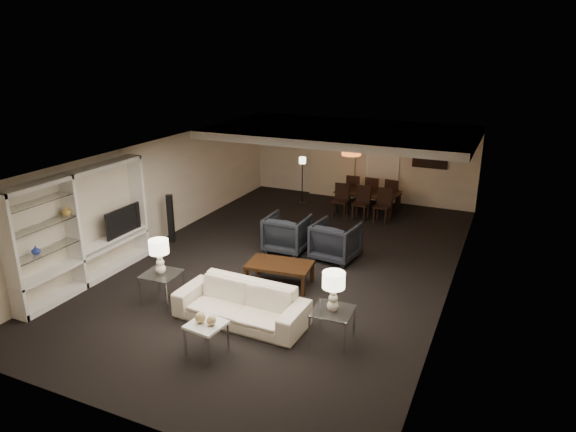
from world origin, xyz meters
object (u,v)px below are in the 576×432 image
(side_table_left, at_px, (162,288))
(sofa, at_px, (241,304))
(vase_blue, at_px, (36,250))
(chair_nm, at_px, (361,203))
(table_lamp_right, at_px, (333,292))
(chair_fm, at_px, (373,191))
(coffee_table, at_px, (280,274))
(armchair_right, at_px, (336,241))
(chair_fr, at_px, (393,194))
(chair_nl, at_px, (340,201))
(floor_speaker, at_px, (171,218))
(pendant_light, at_px, (351,151))
(floor_lamp, at_px, (302,181))
(side_table_right, at_px, (332,327))
(marble_table, at_px, (207,339))
(armchair_left, at_px, (287,233))
(table_lamp_left, at_px, (160,257))
(vase_amber, at_px, (66,211))
(chair_fl, at_px, (354,189))
(chair_nr, at_px, (382,206))
(television, at_px, (120,220))
(dining_table, at_px, (367,202))

(side_table_left, bearing_deg, sofa, 0.00)
(vase_blue, bearing_deg, chair_nm, 61.75)
(table_lamp_right, height_order, chair_fm, table_lamp_right)
(coffee_table, distance_m, table_lamp_right, 2.44)
(armchair_right, height_order, side_table_left, armchair_right)
(chair_fr, bearing_deg, chair_nl, 54.42)
(vase_blue, xyz_separation_m, floor_speaker, (0.16, 3.72, -0.54))
(pendant_light, distance_m, floor_lamp, 2.24)
(pendant_light, distance_m, coffee_table, 4.88)
(coffee_table, bearing_deg, armchair_right, 70.56)
(side_table_right, distance_m, marble_table, 2.03)
(vase_blue, bearing_deg, armchair_left, 55.34)
(coffee_table, xyz_separation_m, chair_fr, (0.91, 5.94, 0.23))
(table_lamp_left, height_order, vase_amber, vase_amber)
(pendant_light, xyz_separation_m, table_lamp_right, (1.70, -6.18, -0.98))
(chair_fl, bearing_deg, table_lamp_right, 102.02)
(chair_fl, bearing_deg, vase_blue, 66.12)
(chair_nr, xyz_separation_m, chair_fl, (-1.20, 1.30, 0.00))
(floor_speaker, height_order, chair_nr, floor_speaker)
(side_table_left, height_order, chair_nl, chair_nl)
(pendant_light, height_order, sofa, pendant_light)
(chair_nl, height_order, chair_fl, same)
(pendant_light, bearing_deg, chair_fm, 77.01)
(side_table_right, bearing_deg, vase_amber, -177.11)
(coffee_table, height_order, chair_fm, chair_fm)
(armchair_left, height_order, floor_speaker, floor_speaker)
(armchair_right, xyz_separation_m, floor_speaker, (-4.06, -0.64, 0.16))
(side_table_right, xyz_separation_m, floor_speaker, (-5.16, 2.66, 0.30))
(table_lamp_left, relative_size, floor_lamp, 0.46)
(armchair_left, xyz_separation_m, marble_table, (0.60, -4.40, -0.17))
(television, height_order, dining_table, television)
(side_table_left, distance_m, chair_fr, 7.98)
(table_lamp_left, relative_size, marble_table, 1.24)
(side_table_left, height_order, dining_table, dining_table)
(armchair_left, bearing_deg, coffee_table, 108.94)
(side_table_left, relative_size, table_lamp_left, 0.97)
(coffee_table, xyz_separation_m, side_table_right, (1.70, -1.60, 0.07))
(sofa, bearing_deg, armchair_left, 101.94)
(pendant_light, relative_size, chair_nl, 0.56)
(side_table_right, xyz_separation_m, dining_table, (-1.39, 6.89, 0.01))
(pendant_light, xyz_separation_m, vase_blue, (-3.61, -7.24, -0.78))
(coffee_table, relative_size, television, 1.26)
(pendant_light, xyz_separation_m, table_lamp_left, (-1.70, -6.18, -0.98))
(armchair_left, height_order, chair_nl, chair_nl)
(table_lamp_right, distance_m, chair_nr, 6.31)
(dining_table, relative_size, chair_nm, 1.92)
(side_table_left, bearing_deg, pendant_light, 74.65)
(side_table_left, height_order, chair_fr, chair_fr)
(sofa, distance_m, side_table_left, 1.70)
(television, distance_m, dining_table, 7.04)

